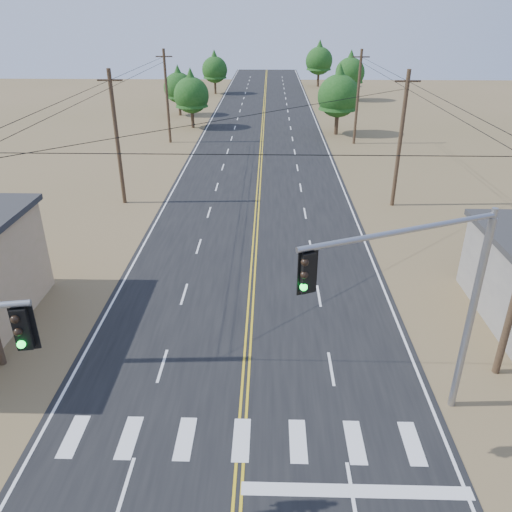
{
  "coord_description": "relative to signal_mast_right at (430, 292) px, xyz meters",
  "views": [
    {
      "loc": [
        0.86,
        -4.9,
        13.67
      ],
      "look_at": [
        0.31,
        15.65,
        3.5
      ],
      "focal_mm": 35.0,
      "sensor_mm": 36.0,
      "label": 1
    }
  ],
  "objects": [
    {
      "name": "road",
      "position": [
        -6.12,
        20.82,
        -5.48
      ],
      "size": [
        15.0,
        200.0,
        0.02
      ],
      "primitive_type": "cube",
      "color": "black",
      "rests_on": "ground"
    },
    {
      "name": "utility_pole_left_mid",
      "position": [
        -16.62,
        22.82,
        -0.37
      ],
      "size": [
        1.8,
        0.3,
        10.0
      ],
      "color": "#4C3826",
      "rests_on": "ground"
    },
    {
      "name": "utility_pole_left_far",
      "position": [
        -16.62,
        42.82,
        -0.37
      ],
      "size": [
        1.8,
        0.3,
        10.0
      ],
      "color": "#4C3826",
      "rests_on": "ground"
    },
    {
      "name": "utility_pole_right_mid",
      "position": [
        4.38,
        22.82,
        -0.37
      ],
      "size": [
        1.8,
        0.3,
        10.0
      ],
      "color": "#4C3826",
      "rests_on": "ground"
    },
    {
      "name": "utility_pole_right_far",
      "position": [
        4.38,
        42.82,
        -0.37
      ],
      "size": [
        1.8,
        0.3,
        10.0
      ],
      "color": "#4C3826",
      "rests_on": "ground"
    },
    {
      "name": "signal_mast_right",
      "position": [
        0.0,
        0.0,
        0.0
      ],
      "size": [
        6.53,
        3.07,
        8.08
      ],
      "rotation": [
        0.0,
        0.0,
        0.41
      ],
      "color": "gray",
      "rests_on": "ground"
    },
    {
      "name": "tree_left_near",
      "position": [
        -15.12,
        50.8,
        -0.99
      ],
      "size": [
        4.42,
        4.42,
        7.36
      ],
      "color": "#3F2D1E",
      "rests_on": "ground"
    },
    {
      "name": "tree_left_mid",
      "position": [
        -18.15,
        59.21,
        -1.26
      ],
      "size": [
        4.15,
        4.15,
        6.92
      ],
      "color": "#3F2D1E",
      "rests_on": "ground"
    },
    {
      "name": "tree_left_far",
      "position": [
        -15.12,
        79.87,
        -0.91
      ],
      "size": [
        4.5,
        4.5,
        7.5
      ],
      "color": "#3F2D1E",
      "rests_on": "ground"
    },
    {
      "name": "tree_right_near",
      "position": [
        2.88,
        47.5,
        -0.48
      ],
      "size": [
        4.92,
        4.92,
        8.2
      ],
      "color": "#3F2D1E",
      "rests_on": "ground"
    },
    {
      "name": "tree_right_mid",
      "position": [
        7.88,
        73.07,
        -0.61
      ],
      "size": [
        4.79,
        4.79,
        7.99
      ],
      "color": "#3F2D1E",
      "rests_on": "ground"
    },
    {
      "name": "tree_right_far",
      "position": [
        4.26,
        89.97,
        -0.2
      ],
      "size": [
        5.19,
        5.19,
        8.66
      ],
      "color": "#3F2D1E",
      "rests_on": "ground"
    }
  ]
}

